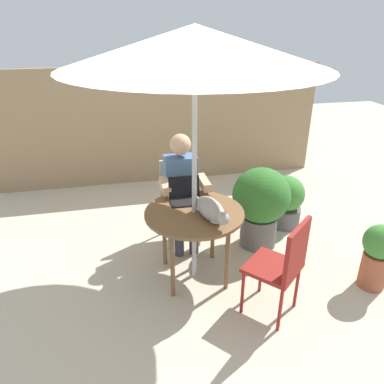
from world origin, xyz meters
TOP-DOWN VIEW (x-y plane):
  - ground_plane at (0.00, 0.00)m, footprint 14.00×14.00m
  - fence_back at (0.00, 2.45)m, footprint 4.88×0.08m
  - patio_table at (0.00, 0.00)m, footprint 0.91×0.91m
  - patio_umbrella at (0.00, 0.00)m, footprint 2.09×2.09m
  - chair_occupied at (0.00, 0.76)m, footprint 0.40×0.40m
  - chair_empty at (0.58, -0.66)m, footprint 0.56×0.56m
  - person_seated at (-0.00, 0.60)m, footprint 0.48×0.48m
  - laptop at (-0.04, 0.26)m, footprint 0.30×0.26m
  - cat at (0.12, -0.16)m, footprint 0.27×0.65m
  - potted_plant_near_fence at (1.29, 0.75)m, footprint 0.43×0.43m
  - potted_plant_by_chair at (0.81, 0.40)m, footprint 0.61×0.61m
  - potted_plant_corner at (1.61, -0.50)m, footprint 0.31×0.31m

SIDE VIEW (x-z plane):
  - ground_plane at x=0.00m, z-range 0.00..0.00m
  - potted_plant_near_fence at x=1.29m, z-range 0.01..0.64m
  - potted_plant_corner at x=1.61m, z-range 0.04..0.68m
  - potted_plant_by_chair at x=0.81m, z-range 0.07..0.97m
  - chair_occupied at x=0.00m, z-range 0.08..0.99m
  - chair_empty at x=0.58m, z-range 0.08..0.99m
  - patio_table at x=0.00m, z-range 0.29..1.00m
  - person_seated at x=0.00m, z-range 0.08..1.33m
  - laptop at x=-0.04m, z-range 0.67..0.88m
  - cat at x=0.12m, z-range 0.71..0.88m
  - fence_back at x=0.00m, z-range 0.00..1.71m
  - patio_umbrella at x=0.00m, z-range 0.98..3.25m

